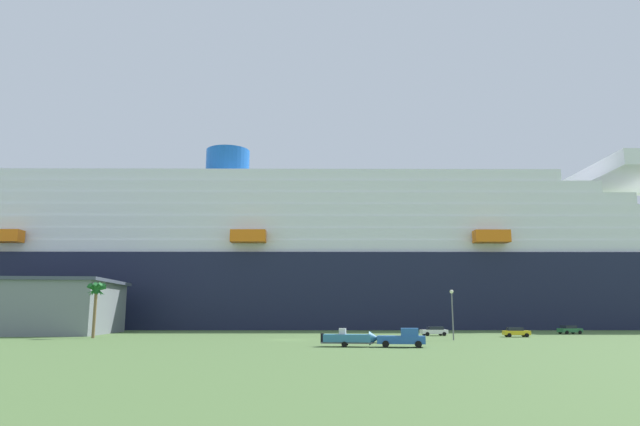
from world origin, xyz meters
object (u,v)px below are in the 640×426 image
pickup_truck (403,338)px  street_lamp (452,307)px  small_boat_on_trailer (353,338)px  palm_tree (96,293)px  parked_car_white_van (434,331)px  parked_car_green_wagon (570,329)px  cruise_ship (368,265)px  parked_car_yellow_taxi (516,332)px

pickup_truck → street_lamp: bearing=54.4°
small_boat_on_trailer → palm_tree: size_ratio=0.89×
street_lamp → parked_car_white_van: (1.35, 14.90, -3.98)m
small_boat_on_trailer → palm_tree: palm_tree is taller
pickup_truck → parked_car_white_van: bearing=67.9°
parked_car_green_wagon → parked_car_white_van: bearing=-168.7°
small_boat_on_trailer → cruise_ship: bearing=79.3°
palm_tree → parked_car_white_van: size_ratio=1.88×
palm_tree → cruise_ship: bearing=43.1°
small_boat_on_trailer → parked_car_white_van: (18.02, 28.81, -0.13)m
pickup_truck → small_boat_on_trailer: size_ratio=0.76×
parked_car_white_van → palm_tree: bearing=-175.5°
parked_car_white_van → parked_car_yellow_taxi: same height
parked_car_green_wagon → street_lamp: bearing=-144.5°
pickup_truck → small_boat_on_trailer: bearing=168.0°
palm_tree → street_lamp: size_ratio=1.19×
parked_car_white_van → parked_car_yellow_taxi: bearing=-25.3°
street_lamp → parked_car_yellow_taxi: size_ratio=1.65×
street_lamp → parked_car_green_wagon: bearing=35.5°
pickup_truck → parked_car_yellow_taxi: bearing=45.1°
pickup_truck → parked_car_white_van: pickup_truck is taller
street_lamp → parked_car_green_wagon: size_ratio=1.63×
cruise_ship → small_boat_on_trailer: 75.75m
street_lamp → parked_car_green_wagon: street_lamp is taller
cruise_ship → palm_tree: 71.62m
palm_tree → street_lamp: 55.80m
cruise_ship → parked_car_white_van: cruise_ship is taller
parked_car_yellow_taxi → street_lamp: bearing=-145.6°
street_lamp → small_boat_on_trailer: bearing=-140.2°
cruise_ship → parked_car_green_wagon: size_ratio=63.07×
pickup_truck → parked_car_yellow_taxi: (24.27, 24.33, -0.21)m
small_boat_on_trailer → parked_car_green_wagon: size_ratio=1.74×
pickup_truck → cruise_ship: bearing=83.9°
small_boat_on_trailer → palm_tree: (-38.09, 24.40, 6.12)m
palm_tree → parked_car_white_van: palm_tree is taller
pickup_truck → parked_car_green_wagon: 53.07m
cruise_ship → parked_car_yellow_taxi: 54.60m
parked_car_white_van → parked_car_green_wagon: same height
palm_tree → parked_car_green_wagon: palm_tree is taller
pickup_truck → street_lamp: size_ratio=0.81×
street_lamp → parked_car_yellow_taxi: bearing=34.4°
palm_tree → street_lamp: (54.76, -10.49, -2.26)m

